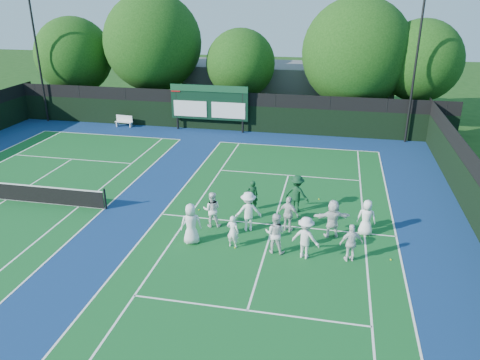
% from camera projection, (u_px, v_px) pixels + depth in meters
% --- Properties ---
extents(ground, '(120.00, 120.00, 0.00)m').
position_uv_depth(ground, '(270.00, 235.00, 20.81)').
color(ground, '#153A0F').
rests_on(ground, ground).
extents(court_apron, '(34.00, 32.00, 0.01)m').
position_uv_depth(court_apron, '(152.00, 213.00, 22.85)').
color(court_apron, navy).
rests_on(court_apron, ground).
extents(near_court, '(11.05, 23.85, 0.01)m').
position_uv_depth(near_court, '(273.00, 225.00, 21.71)').
color(near_court, '#115421').
rests_on(near_court, ground).
extents(left_court, '(11.05, 23.85, 0.01)m').
position_uv_depth(left_court, '(7.00, 199.00, 24.35)').
color(left_court, '#115421').
rests_on(left_court, ground).
extents(back_fence, '(34.00, 0.08, 3.00)m').
position_uv_depth(back_fence, '(223.00, 113.00, 35.94)').
color(back_fence, black).
rests_on(back_fence, ground).
extents(scoreboard, '(6.00, 0.21, 3.55)m').
position_uv_depth(scoreboard, '(209.00, 103.00, 35.44)').
color(scoreboard, black).
rests_on(scoreboard, ground).
extents(clubhouse, '(18.00, 6.00, 4.00)m').
position_uv_depth(clubhouse, '(287.00, 87.00, 42.20)').
color(clubhouse, '#5C5C61').
rests_on(clubhouse, ground).
extents(light_pole_left, '(1.20, 0.30, 10.12)m').
position_uv_depth(light_pole_left, '(36.00, 43.00, 36.62)').
color(light_pole_left, black).
rests_on(light_pole_left, ground).
extents(light_pole_right, '(1.20, 0.30, 10.12)m').
position_uv_depth(light_pole_right, '(417.00, 52.00, 31.26)').
color(light_pole_right, black).
rests_on(light_pole_right, ground).
extents(tennis_net, '(11.30, 0.10, 1.10)m').
position_uv_depth(tennis_net, '(5.00, 191.00, 24.17)').
color(tennis_net, black).
rests_on(tennis_net, ground).
extents(bench, '(1.46, 0.54, 0.91)m').
position_uv_depth(bench, '(124.00, 121.00, 37.20)').
color(bench, silver).
rests_on(bench, ground).
extents(tree_a, '(6.53, 6.53, 8.14)m').
position_uv_depth(tree_a, '(76.00, 57.00, 40.55)').
color(tree_a, black).
rests_on(tree_a, ground).
extents(tree_b, '(8.03, 8.03, 10.14)m').
position_uv_depth(tree_b, '(155.00, 45.00, 38.71)').
color(tree_b, black).
rests_on(tree_b, ground).
extents(tree_c, '(5.57, 5.57, 7.40)m').
position_uv_depth(tree_c, '(243.00, 65.00, 37.86)').
color(tree_c, black).
rests_on(tree_c, ground).
extents(tree_d, '(8.31, 8.31, 9.83)m').
position_uv_depth(tree_d, '(358.00, 56.00, 35.79)').
color(tree_d, black).
rests_on(tree_d, ground).
extents(tree_e, '(6.11, 6.11, 8.28)m').
position_uv_depth(tree_e, '(423.00, 63.00, 35.05)').
color(tree_e, black).
rests_on(tree_e, ground).
extents(tennis_ball_0, '(0.07, 0.07, 0.07)m').
position_uv_depth(tennis_ball_0, '(235.00, 248.00, 19.74)').
color(tennis_ball_0, '#D1DB19').
rests_on(tennis_ball_0, ground).
extents(tennis_ball_2, '(0.07, 0.07, 0.07)m').
position_uv_depth(tennis_ball_2, '(391.00, 260.00, 18.86)').
color(tennis_ball_2, '#D1DB19').
rests_on(tennis_ball_2, ground).
extents(tennis_ball_3, '(0.07, 0.07, 0.07)m').
position_uv_depth(tennis_ball_3, '(199.00, 210.00, 23.16)').
color(tennis_ball_3, '#D1DB19').
rests_on(tennis_ball_3, ground).
extents(tennis_ball_4, '(0.07, 0.07, 0.07)m').
position_uv_depth(tennis_ball_4, '(319.00, 199.00, 24.33)').
color(tennis_ball_4, '#D1DB19').
rests_on(tennis_ball_4, ground).
extents(player_front_0, '(1.04, 0.85, 1.82)m').
position_uv_depth(player_front_0, '(191.00, 224.00, 19.87)').
color(player_front_0, white).
rests_on(player_front_0, ground).
extents(player_front_1, '(0.59, 0.45, 1.46)m').
position_uv_depth(player_front_1, '(233.00, 232.00, 19.61)').
color(player_front_1, white).
rests_on(player_front_1, ground).
extents(player_front_2, '(0.91, 0.74, 1.76)m').
position_uv_depth(player_front_2, '(275.00, 233.00, 19.16)').
color(player_front_2, silver).
rests_on(player_front_2, ground).
extents(player_front_3, '(1.31, 0.98, 1.80)m').
position_uv_depth(player_front_3, '(306.00, 238.00, 18.77)').
color(player_front_3, silver).
rests_on(player_front_3, ground).
extents(player_front_4, '(1.02, 0.68, 1.62)m').
position_uv_depth(player_front_4, '(351.00, 243.00, 18.57)').
color(player_front_4, white).
rests_on(player_front_4, ground).
extents(player_back_0, '(0.92, 0.77, 1.69)m').
position_uv_depth(player_back_0, '(212.00, 209.00, 21.32)').
color(player_back_0, white).
rests_on(player_back_0, ground).
extents(player_back_1, '(1.36, 1.02, 1.87)m').
position_uv_depth(player_back_1, '(248.00, 211.00, 20.93)').
color(player_back_1, white).
rests_on(player_back_1, ground).
extents(player_back_2, '(1.06, 0.74, 1.67)m').
position_uv_depth(player_back_2, '(289.00, 214.00, 20.89)').
color(player_back_2, silver).
rests_on(player_back_2, ground).
extents(player_back_3, '(1.70, 0.88, 1.75)m').
position_uv_depth(player_back_3, '(333.00, 219.00, 20.41)').
color(player_back_3, white).
rests_on(player_back_3, ground).
extents(player_back_4, '(0.85, 0.58, 1.66)m').
position_uv_depth(player_back_4, '(366.00, 218.00, 20.58)').
color(player_back_4, white).
rests_on(player_back_4, ground).
extents(coach_left, '(0.65, 0.52, 1.55)m').
position_uv_depth(coach_left, '(252.00, 195.00, 22.97)').
color(coach_left, '#0F3A1D').
rests_on(coach_left, ground).
extents(coach_right, '(1.37, 1.04, 1.88)m').
position_uv_depth(coach_right, '(297.00, 194.00, 22.72)').
color(coach_right, '#0F391E').
rests_on(coach_right, ground).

